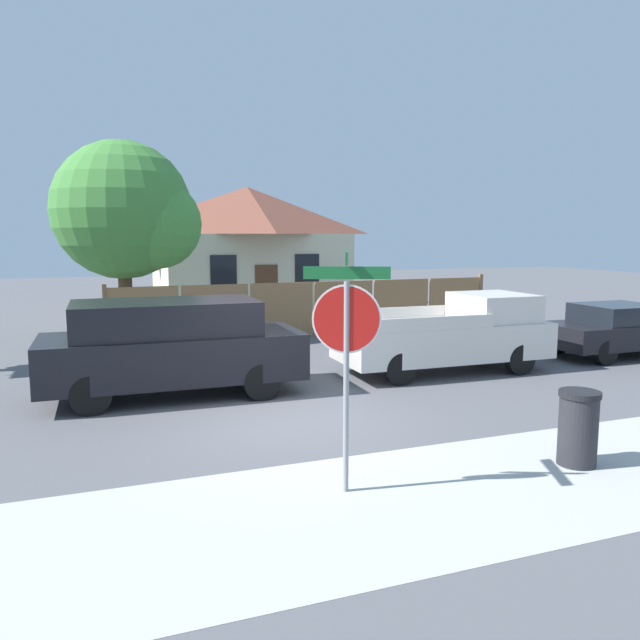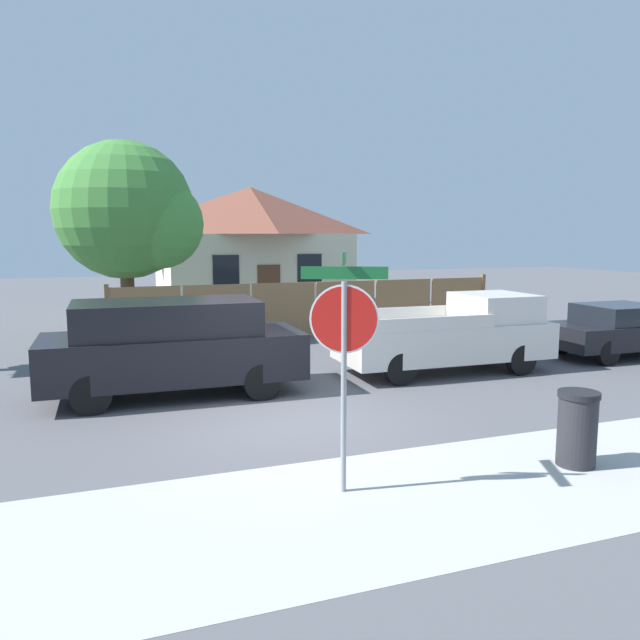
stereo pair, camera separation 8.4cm
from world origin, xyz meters
TOP-DOWN VIEW (x-y plane):
  - ground_plane at (0.00, 0.00)m, footprint 80.00×80.00m
  - sidewalk_strip at (0.00, -3.60)m, footprint 36.00×3.20m
  - wooden_fence at (3.52, 8.20)m, footprint 12.40×0.12m
  - house at (3.46, 16.11)m, footprint 8.00×6.02m
  - oak_tree at (-1.80, 9.24)m, footprint 4.21×4.01m
  - red_suv at (-1.58, 2.38)m, footprint 5.03×2.14m
  - orange_pickup at (4.77, 2.38)m, footprint 4.93×2.05m
  - parked_sedan at (9.93, 2.38)m, footprint 4.17×1.95m
  - stop_sign at (-0.21, -3.10)m, footprint 0.96×0.86m
  - trash_bin at (3.14, -3.40)m, footprint 0.56×0.56m

SIDE VIEW (x-z plane):
  - ground_plane at x=0.00m, z-range 0.00..0.00m
  - sidewalk_strip at x=0.00m, z-range 0.00..0.01m
  - trash_bin at x=3.14m, z-range 0.01..1.05m
  - parked_sedan at x=9.93m, z-range 0.02..1.38m
  - wooden_fence at x=3.52m, z-range -0.05..1.76m
  - orange_pickup at x=4.77m, z-range -0.03..1.75m
  - red_suv at x=-1.58m, z-range 0.07..1.96m
  - stop_sign at x=-0.21m, z-range 0.53..3.50m
  - house at x=3.46m, z-range 0.09..5.23m
  - oak_tree at x=-1.80m, z-range 0.83..6.69m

